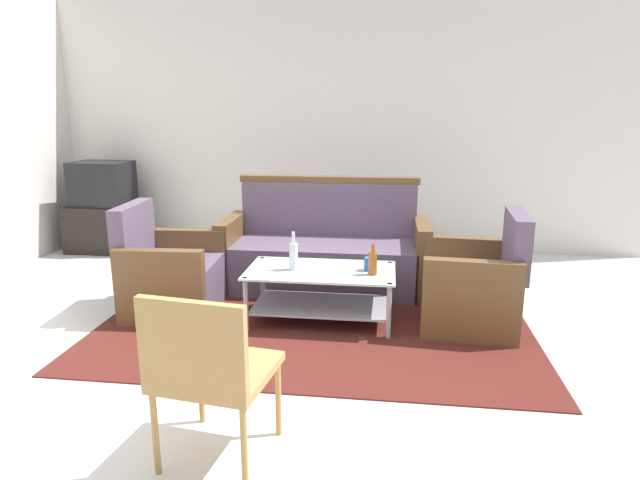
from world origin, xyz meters
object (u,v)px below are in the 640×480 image
at_px(armchair_left, 171,276).
at_px(tv_stand, 107,228).
at_px(wicker_chair, 208,366).
at_px(television, 103,184).
at_px(cup, 369,264).
at_px(armchair_right, 473,288).
at_px(couch, 325,253).
at_px(coffee_table, 321,287).
at_px(bottle_brown, 373,263).
at_px(bottle_clear, 294,255).

bearing_deg(armchair_left, tv_stand, -142.50).
height_order(armchair_left, wicker_chair, armchair_left).
bearing_deg(television, wicker_chair, 127.97).
xyz_separation_m(armchair_left, cup, (1.57, -0.05, 0.17)).
height_order(tv_stand, wicker_chair, wicker_chair).
bearing_deg(television, tv_stand, 90.00).
xyz_separation_m(armchair_right, wicker_chair, (-1.40, -1.82, 0.21)).
bearing_deg(armchair_left, couch, 119.01).
bearing_deg(armchair_left, coffee_table, 83.29).
bearing_deg(coffee_table, television, 146.53).
bearing_deg(coffee_table, bottle_brown, -10.76).
height_order(armchair_right, tv_stand, armchair_right).
height_order(armchair_left, bottle_clear, armchair_left).
height_order(coffee_table, wicker_chair, wicker_chair).
height_order(couch, bottle_clear, couch).
distance_m(bottle_clear, wicker_chair, 1.71).
xyz_separation_m(armchair_right, television, (-3.78, 1.68, 0.47)).
xyz_separation_m(tv_stand, wicker_chair, (2.38, -3.49, 0.23)).
xyz_separation_m(armchair_right, bottle_clear, (-1.33, -0.11, 0.23)).
distance_m(couch, bottle_clear, 0.86).
height_order(tv_stand, television, television).
distance_m(bottle_clear, bottle_brown, 0.59).
bearing_deg(tv_stand, bottle_clear, -35.92).
distance_m(bottle_clear, cup, 0.56).
bearing_deg(coffee_table, couch, 94.35).
xyz_separation_m(armchair_left, armchair_right, (2.33, 0.01, 0.00)).
bearing_deg(cup, armchair_right, 3.96).
relative_size(coffee_table, bottle_clear, 3.81).
distance_m(armchair_left, cup, 1.58).
relative_size(armchair_left, bottle_brown, 3.72).
bearing_deg(couch, coffee_table, 94.07).
bearing_deg(cup, television, 150.16).
bearing_deg(bottle_clear, tv_stand, 144.08).
xyz_separation_m(armchair_left, bottle_brown, (1.59, -0.15, 0.21)).
height_order(armchair_right, bottle_brown, armchair_right).
bearing_deg(bottle_clear, wicker_chair, -92.44).
xyz_separation_m(couch, wicker_chair, (-0.21, -2.54, 0.18)).
distance_m(couch, television, 2.80).
bearing_deg(bottle_brown, bottle_clear, 175.36).
xyz_separation_m(tv_stand, television, (0.00, 0.00, 0.50)).
distance_m(coffee_table, tv_stand, 3.18).
height_order(bottle_clear, television, television).
xyz_separation_m(couch, coffee_table, (0.06, -0.80, -0.04)).
xyz_separation_m(coffee_table, bottle_brown, (0.38, -0.07, 0.23)).
bearing_deg(bottle_clear, cup, 5.38).
relative_size(coffee_table, tv_stand, 1.38).
bearing_deg(bottle_clear, armchair_right, 4.56).
relative_size(armchair_right, tv_stand, 1.06).
bearing_deg(television, coffee_table, 150.22).
bearing_deg(armchair_right, cup, 98.34).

